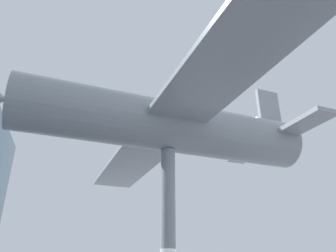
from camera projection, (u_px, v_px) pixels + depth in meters
name	position (u px, v px, depth m)	size (l,w,h in m)	color
support_pylon_central	(168.00, 234.00, 10.76)	(0.51, 0.51, 5.89)	#999EA3
suspended_airplane	(162.00, 125.00, 12.31)	(19.21, 12.73, 3.53)	#93999E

